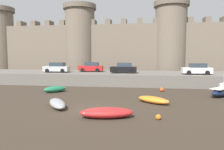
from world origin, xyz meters
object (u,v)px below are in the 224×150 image
(car_quay_east, at_px, (197,69))
(mooring_buoy_off_centre, at_px, (162,90))
(rowboat_near_channel_left, at_px, (153,100))
(rowboat_foreground_left, at_px, (107,112))
(rowboat_near_channel_right, at_px, (57,103))
(rowboat_foreground_centre, at_px, (55,89))
(car_quay_centre_west, at_px, (91,67))
(mooring_buoy_mid_mud, at_px, (158,117))
(car_quay_centre_east, at_px, (57,68))
(car_quay_west, at_px, (124,68))

(car_quay_east, bearing_deg, mooring_buoy_off_centre, -133.17)
(rowboat_near_channel_left, distance_m, rowboat_foreground_left, 6.49)
(rowboat_near_channel_left, relative_size, rowboat_near_channel_right, 0.91)
(rowboat_foreground_centre, distance_m, mooring_buoy_off_centre, 13.14)
(rowboat_near_channel_right, distance_m, rowboat_foreground_left, 5.40)
(rowboat_foreground_centre, distance_m, car_quay_centre_west, 11.56)
(mooring_buoy_mid_mud, bearing_deg, rowboat_near_channel_right, 163.39)
(car_quay_centre_west, bearing_deg, car_quay_east, -10.86)
(mooring_buoy_mid_mud, bearing_deg, car_quay_centre_west, 115.13)
(car_quay_centre_east, relative_size, car_quay_centre_west, 1.00)
(car_quay_centre_west, relative_size, car_quay_west, 1.00)
(rowboat_foreground_left, bearing_deg, mooring_buoy_mid_mud, 0.62)
(rowboat_near_channel_left, bearing_deg, car_quay_west, 106.51)
(rowboat_foreground_centre, relative_size, mooring_buoy_mid_mud, 7.48)
(car_quay_east, bearing_deg, rowboat_foreground_left, -119.92)
(rowboat_foreground_left, height_order, car_quay_centre_west, car_quay_centre_west)
(mooring_buoy_mid_mud, relative_size, car_quay_centre_east, 0.09)
(rowboat_near_channel_right, distance_m, car_quay_centre_west, 18.77)
(mooring_buoy_mid_mud, relative_size, car_quay_centre_west, 0.09)
(rowboat_near_channel_right, height_order, car_quay_west, car_quay_west)
(rowboat_near_channel_left, distance_m, mooring_buoy_off_centre, 6.89)
(rowboat_near_channel_left, relative_size, car_quay_west, 0.82)
(car_quay_west, bearing_deg, mooring_buoy_mid_mud, -77.74)
(rowboat_near_channel_left, relative_size, rowboat_foreground_left, 0.83)
(rowboat_foreground_left, xyz_separation_m, car_quay_west, (-0.43, 18.89, 2.12))
(mooring_buoy_off_centre, relative_size, mooring_buoy_mid_mud, 1.35)
(car_quay_east, bearing_deg, rowboat_foreground_centre, -156.35)
(car_quay_centre_east, xyz_separation_m, car_quay_west, (10.99, 0.05, 0.00))
(rowboat_foreground_centre, relative_size, mooring_buoy_off_centre, 5.53)
(rowboat_foreground_left, height_order, mooring_buoy_off_centre, rowboat_foreground_left)
(rowboat_near_channel_right, bearing_deg, car_quay_east, 45.59)
(rowboat_foreground_left, distance_m, car_quay_east, 20.83)
(rowboat_near_channel_left, height_order, rowboat_foreground_left, rowboat_foreground_left)
(rowboat_foreground_left, relative_size, mooring_buoy_off_centre, 8.01)
(rowboat_foreground_centre, bearing_deg, car_quay_centre_east, 110.85)
(rowboat_near_channel_left, bearing_deg, car_quay_centre_west, 121.93)
(mooring_buoy_mid_mud, distance_m, car_quay_west, 19.43)
(car_quay_centre_west, bearing_deg, rowboat_near_channel_left, -58.07)
(car_quay_centre_east, bearing_deg, mooring_buoy_mid_mud, -51.25)
(mooring_buoy_mid_mud, xyz_separation_m, car_quay_east, (6.67, 17.92, 2.32))
(rowboat_foreground_centre, xyz_separation_m, mooring_buoy_mid_mud, (11.69, -9.88, -0.22))
(mooring_buoy_mid_mud, bearing_deg, car_quay_centre_east, 128.75)
(rowboat_near_channel_right, bearing_deg, rowboat_near_channel_left, 19.05)
(rowboat_near_channel_left, height_order, rowboat_foreground_centre, rowboat_foreground_centre)
(mooring_buoy_off_centre, bearing_deg, car_quay_west, 128.56)
(rowboat_foreground_left, bearing_deg, car_quay_east, 60.08)
(car_quay_centre_west, bearing_deg, rowboat_foreground_centre, -99.07)
(rowboat_near_channel_right, relative_size, car_quay_centre_east, 0.91)
(rowboat_near_channel_left, relative_size, car_quay_east, 0.82)
(mooring_buoy_mid_mud, relative_size, car_quay_west, 0.09)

